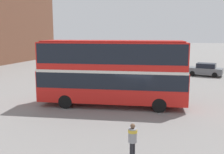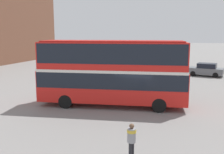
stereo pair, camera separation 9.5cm
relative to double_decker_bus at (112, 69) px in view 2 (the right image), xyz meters
name	(u,v)px [view 2 (the right image)]	position (x,y,z in m)	size (l,w,h in m)	color
ground_plane	(136,108)	(1.75, 0.01, -2.68)	(240.00, 240.00, 0.00)	gray
double_decker_bus	(112,69)	(0.00, 0.00, 0.00)	(10.67, 4.14, 4.69)	red
pedestrian_foreground	(132,138)	(3.26, -7.48, -1.72)	(0.44, 0.44, 1.56)	#232328
parked_car_kerb_near	(206,70)	(6.83, 15.90, -1.90)	(4.37, 2.45, 1.56)	slate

